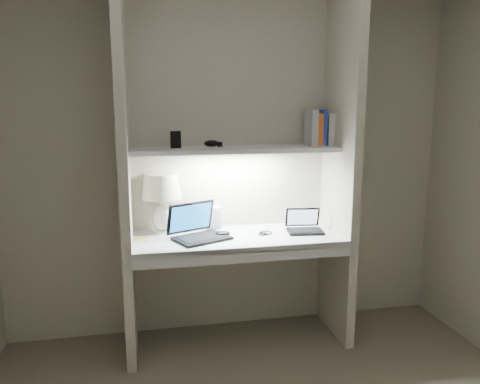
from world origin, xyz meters
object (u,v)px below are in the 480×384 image
object	(u,v)px
laptop_netbook	(304,226)
speaker	(213,217)
book_row	(324,128)
table_lamp	(161,193)
laptop_main	(198,230)

from	to	relation	value
laptop_netbook	speaker	world-z (taller)	speaker
speaker	book_row	world-z (taller)	book_row
table_lamp	laptop_main	xyz separation A→B (m)	(0.23, -0.18, -0.23)
table_lamp	laptop_netbook	size ratio (longest dim) A/B	1.56
laptop_main	book_row	xyz separation A→B (m)	(0.92, 0.13, 0.66)
speaker	book_row	distance (m)	1.01
laptop_main	laptop_netbook	xyz separation A→B (m)	(0.75, 0.01, -0.02)
table_lamp	speaker	xyz separation A→B (m)	(0.36, 0.05, -0.20)
laptop_main	book_row	world-z (taller)	book_row
laptop_main	table_lamp	bearing A→B (deg)	117.58
laptop_main	laptop_netbook	size ratio (longest dim) A/B	1.64
laptop_netbook	book_row	distance (m)	0.71
table_lamp	book_row	xyz separation A→B (m)	(1.15, -0.05, 0.43)
table_lamp	laptop_main	distance (m)	0.37
laptop_netbook	speaker	xyz separation A→B (m)	(-0.62, 0.21, 0.04)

